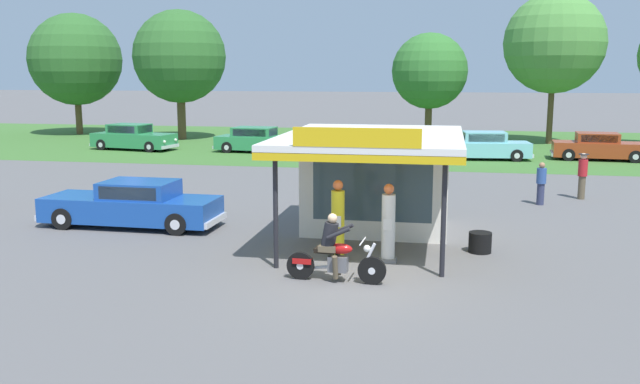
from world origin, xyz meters
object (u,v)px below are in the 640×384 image
Objects in this scene: motorcycle_with_rider at (334,254)px; gas_pump_offside at (388,226)px; spare_tire_stack at (480,242)px; bystander_admiring_sedan at (541,183)px; parked_car_back_row_centre_left at (599,147)px; bystander_leaning_by_kiosk at (418,169)px; bystander_chatting_near_pumps at (582,174)px; gas_pump_nearside at (338,223)px; parked_car_back_row_left at (133,138)px; parked_car_back_row_far_left at (362,142)px; parked_car_back_row_centre_right at (260,141)px; featured_classic_sedan at (133,205)px; parked_car_second_row_spare at (482,147)px.

gas_pump_offside is at bearing 60.52° from motorcycle_with_rider.
bystander_admiring_sedan is at bearing 71.15° from spare_tire_stack.
bystander_leaning_by_kiosk reaches higher than parked_car_back_row_centre_left.
bystander_leaning_by_kiosk is 2.63× the size of spare_tire_stack.
bystander_admiring_sedan is 2.19m from bystander_chatting_near_pumps.
gas_pump_nearside is at bearing -159.52° from spare_tire_stack.
gas_pump_nearside is at bearing -127.86° from bystander_chatting_near_pumps.
parked_car_back_row_left is 14.03m from parked_car_back_row_far_left.
parked_car_back_row_left reaches higher than bystander_admiring_sedan.
gas_pump_offside is 0.36× the size of parked_car_back_row_centre_right.
bystander_admiring_sedan is 7.52m from spare_tire_stack.
parked_car_back_row_centre_left is at bearing 66.24° from motorcycle_with_rider.
featured_classic_sedan is at bearing -102.89° from parked_car_back_row_far_left.
motorcycle_with_rider is 1.33× the size of bystander_chatting_near_pumps.
parked_car_second_row_spare reaches higher than parked_car_back_row_centre_right.
parked_car_back_row_centre_right reaches higher than spare_tire_stack.
gas_pump_nearside reaches higher than gas_pump_offside.
parked_car_back_row_centre_right is at bearing 94.23° from featured_classic_sedan.
spare_tire_stack is (19.82, -20.83, -0.46)m from parked_car_back_row_left.
parked_car_back_row_centre_right is at bearing 142.00° from bystander_chatting_near_pumps.
parked_car_second_row_spare reaches higher than spare_tire_stack.
featured_classic_sedan is at bearing -155.33° from bystander_admiring_sedan.
parked_car_back_row_centre_left is at bearing -0.50° from parked_car_back_row_centre_right.
spare_tire_stack is at bearing 20.48° from gas_pump_nearside.
motorcycle_with_rider is at bearing -122.42° from bystander_chatting_near_pumps.
parked_car_second_row_spare is (4.57, 21.26, -0.24)m from gas_pump_nearside.
gas_pump_offside reaches higher than parked_car_second_row_spare.
bystander_chatting_near_pumps is (23.90, -12.30, 0.21)m from parked_car_back_row_left.
motorcycle_with_rider reaches higher than spare_tire_stack.
bystander_chatting_near_pumps reaches higher than parked_car_back_row_far_left.
parked_car_back_row_left is 3.48× the size of bystander_leaning_by_kiosk.
featured_classic_sedan is 19.81m from parked_car_back_row_centre_right.
gas_pump_offside is 1.29× the size of bystander_admiring_sedan.
featured_classic_sedan is 3.56× the size of bystander_leaning_by_kiosk.
bystander_leaning_by_kiosk is (-3.04, -10.42, 0.14)m from parked_car_second_row_spare.
gas_pump_offside is 0.37× the size of parked_car_second_row_spare.
parked_car_back_row_far_left is at bearing 107.61° from bystander_leaning_by_kiosk.
bystander_admiring_sedan is (-4.78, -13.71, 0.12)m from parked_car_back_row_centre_left.
gas_pump_nearside is 1.18× the size of bystander_chatting_near_pumps.
parked_car_back_row_centre_right is at bearing 1.03° from parked_car_back_row_left.
parked_car_back_row_left is (-16.23, 22.17, -0.21)m from gas_pump_nearside.
bystander_leaning_by_kiosk reaches higher than featured_classic_sedan.
featured_classic_sedan is 26.32m from parked_car_back_row_centre_left.
parked_car_back_row_far_left is (4.59, 20.07, 0.03)m from featured_classic_sedan.
parked_car_back_row_left is (-16.45, 24.04, 0.07)m from motorcycle_with_rider.
parked_car_back_row_left reaches higher than parked_car_back_row_centre_right.
gas_pump_nearside is 0.89× the size of motorcycle_with_rider.
featured_classic_sedan is at bearing 147.76° from motorcycle_with_rider.
gas_pump_nearside is at bearing 96.59° from motorcycle_with_rider.
bystander_chatting_near_pumps is (7.67, 9.87, -0.00)m from gas_pump_nearside.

